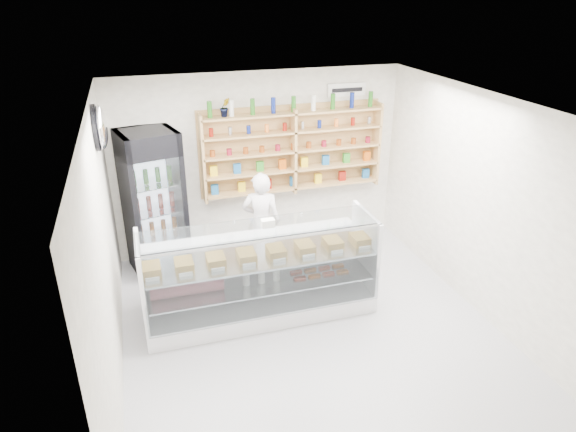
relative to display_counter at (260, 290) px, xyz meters
name	(u,v)px	position (x,y,z in m)	size (l,w,h in m)	color
room	(313,230)	(0.50, -0.55, 1.05)	(5.00, 5.00, 5.00)	#A1A1A5
display_counter	(260,290)	(0.00, 0.00, 0.00)	(2.92, 0.87, 1.27)	white
shop_worker	(261,222)	(0.30, 1.12, 0.42)	(0.56, 0.37, 1.53)	white
drinks_cooler	(154,203)	(-1.17, 1.58, 0.72)	(0.92, 0.91, 2.13)	black
wall_shelving	(293,151)	(1.00, 1.79, 1.24)	(2.84, 0.28, 1.33)	tan
potted_plant	(225,107)	(-0.03, 1.79, 1.98)	(0.15, 0.12, 0.27)	#1E6626
security_mirror	(101,127)	(-1.67, 0.65, 2.10)	(0.15, 0.50, 0.50)	silver
wall_sign	(347,90)	(1.90, 1.92, 2.10)	(0.62, 0.03, 0.20)	white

